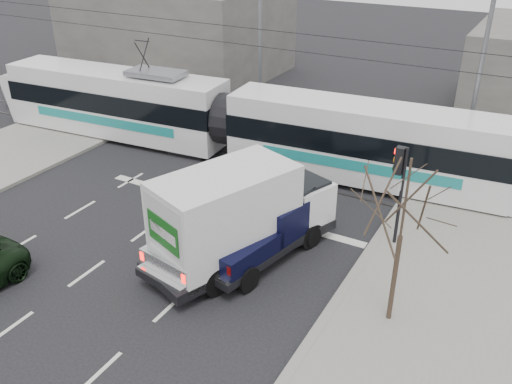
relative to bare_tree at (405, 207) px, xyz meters
The scene contains 12 objects.
ground 8.85m from the bare_tree, 161.79° to the right, with size 120.00×120.00×0.00m, color black.
rails 11.33m from the bare_tree, 135.38° to the left, with size 60.00×1.60×0.03m, color #33302D.
building_left 29.11m from the bare_tree, 137.92° to the left, with size 14.00×10.00×6.00m, color slate.
bare_tree is the anchor object (origin of this frame).
traffic_signal 4.28m from the bare_tree, 105.76° to the left, with size 0.44×0.44×3.60m.
street_lamp_near 11.58m from the bare_tree, 91.42° to the left, with size 2.38×0.25×9.00m.
street_lamp_far 17.97m from the bare_tree, 131.12° to the left, with size 2.38×0.25×9.00m.
catenary 10.68m from the bare_tree, 135.38° to the left, with size 60.00×0.20×7.00m.
tram 13.08m from the bare_tree, 142.33° to the left, with size 24.96×4.52×5.07m.
silver_pickup 6.43m from the bare_tree, behind, with size 3.12×6.36×2.21m.
box_truck 5.79m from the bare_tree, behind, with size 4.54×7.12×3.37m.
navy_pickup 5.62m from the bare_tree, 162.63° to the left, with size 3.02×5.61×2.24m.
Camera 1 is at (10.14, -9.94, 10.54)m, focal length 38.00 mm.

